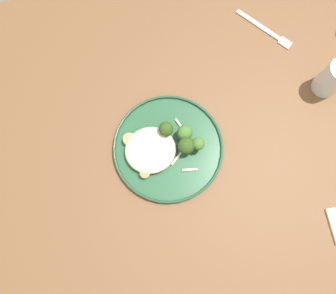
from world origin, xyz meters
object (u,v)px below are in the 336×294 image
(seared_scallop_half_hidden, at_px, (168,150))
(seared_scallop_left_edge, at_px, (130,141))
(seared_scallop_tiny_bay, at_px, (143,145))
(broccoli_floret_small_sprig, at_px, (185,133))
(seared_scallop_right_edge, at_px, (145,173))
(seared_scallop_front_small, at_px, (136,160))
(broccoli_floret_left_leaning, at_px, (166,131))
(water_glass, at_px, (332,80))
(broccoli_floret_right_tilted, at_px, (186,146))
(broccoli_floret_rear_charred, at_px, (198,144))
(dinner_plate, at_px, (168,148))
(seared_scallop_on_noodles, at_px, (154,155))
(dinner_fork, at_px, (266,30))

(seared_scallop_half_hidden, relative_size, seared_scallop_left_edge, 0.68)
(seared_scallop_tiny_bay, bearing_deg, broccoli_floret_small_sprig, -177.10)
(seared_scallop_tiny_bay, height_order, seared_scallop_right_edge, seared_scallop_right_edge)
(seared_scallop_left_edge, height_order, seared_scallop_front_small, seared_scallop_left_edge)
(broccoli_floret_left_leaning, height_order, water_glass, water_glass)
(seared_scallop_left_edge, bearing_deg, broccoli_floret_right_tilted, 160.89)
(seared_scallop_left_edge, bearing_deg, broccoli_floret_rear_charred, 163.26)
(seared_scallop_tiny_bay, xyz_separation_m, water_glass, (-0.52, -0.06, 0.03))
(seared_scallop_half_hidden, distance_m, seared_scallop_front_small, 0.09)
(seared_scallop_left_edge, bearing_deg, broccoli_floret_small_sprig, 174.69)
(dinner_plate, bearing_deg, seared_scallop_tiny_bay, -15.91)
(broccoli_floret_right_tilted, relative_size, broccoli_floret_rear_charred, 1.00)
(seared_scallop_half_hidden, xyz_separation_m, seared_scallop_front_small, (0.08, 0.01, -0.00))
(seared_scallop_front_small, bearing_deg, seared_scallop_on_noodles, -175.45)
(seared_scallop_left_edge, bearing_deg, seared_scallop_right_edge, 103.37)
(seared_scallop_tiny_bay, height_order, water_glass, water_glass)
(broccoli_floret_small_sprig, relative_size, broccoli_floret_left_leaning, 0.86)
(seared_scallop_half_hidden, distance_m, seared_scallop_right_edge, 0.08)
(seared_scallop_tiny_bay, xyz_separation_m, broccoli_floret_small_sprig, (-0.11, -0.01, 0.02))
(broccoli_floret_rear_charred, height_order, dinner_fork, broccoli_floret_rear_charred)
(dinner_fork, bearing_deg, seared_scallop_front_small, 34.53)
(seared_scallop_right_edge, distance_m, broccoli_floret_rear_charred, 0.15)
(dinner_plate, distance_m, seared_scallop_half_hidden, 0.02)
(seared_scallop_on_noodles, distance_m, broccoli_floret_left_leaning, 0.07)
(seared_scallop_left_edge, height_order, broccoli_floret_small_sprig, broccoli_floret_small_sprig)
(seared_scallop_half_hidden, xyz_separation_m, broccoli_floret_left_leaning, (-0.01, -0.04, 0.03))
(seared_scallop_front_small, bearing_deg, seared_scallop_left_edge, -82.78)
(seared_scallop_front_small, distance_m, broccoli_floret_left_leaning, 0.11)
(seared_scallop_right_edge, xyz_separation_m, broccoli_floret_small_sprig, (-0.12, -0.08, 0.02))
(seared_scallop_right_edge, bearing_deg, dinner_plate, -142.61)
(seared_scallop_half_hidden, relative_size, broccoli_floret_rear_charred, 0.40)
(broccoli_floret_right_tilted, height_order, broccoli_floret_small_sprig, broccoli_floret_right_tilted)
(seared_scallop_right_edge, xyz_separation_m, broccoli_floret_rear_charred, (-0.15, -0.04, 0.02))
(broccoli_floret_left_leaning, bearing_deg, seared_scallop_front_small, 30.04)
(broccoli_floret_right_tilted, bearing_deg, broccoli_floret_rear_charred, 174.94)
(broccoli_floret_small_sprig, height_order, dinner_fork, broccoli_floret_small_sprig)
(water_glass, bearing_deg, seared_scallop_front_small, 10.17)
(seared_scallop_tiny_bay, bearing_deg, seared_scallop_on_noodles, 124.00)
(seared_scallop_half_hidden, bearing_deg, seared_scallop_on_noodles, 9.18)
(seared_scallop_left_edge, relative_size, seared_scallop_on_noodles, 1.20)
(seared_scallop_left_edge, relative_size, seared_scallop_right_edge, 1.30)
(seared_scallop_right_edge, xyz_separation_m, broccoli_floret_right_tilted, (-0.12, -0.04, 0.02))
(dinner_plate, distance_m, broccoli_floret_right_tilted, 0.06)
(seared_scallop_front_small, relative_size, broccoli_floret_right_tilted, 0.53)
(broccoli_floret_rear_charred, bearing_deg, broccoli_floret_small_sprig, -55.32)
(dinner_plate, distance_m, seared_scallop_tiny_bay, 0.07)
(seared_scallop_tiny_bay, xyz_separation_m, broccoli_floret_left_leaning, (-0.07, -0.02, 0.03))
(broccoli_floret_rear_charred, bearing_deg, seared_scallop_front_small, 0.88)
(broccoli_floret_rear_charred, xyz_separation_m, water_glass, (-0.38, -0.10, 0.00))
(water_glass, relative_size, dinner_fork, 0.71)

